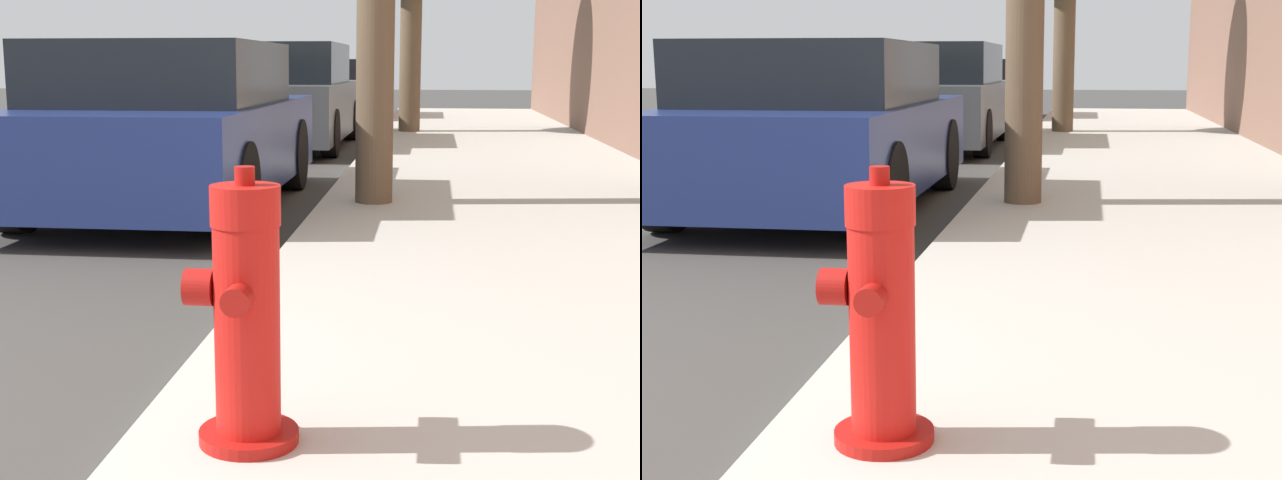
{
  "view_description": "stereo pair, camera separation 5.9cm",
  "coord_description": "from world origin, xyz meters",
  "views": [
    {
      "loc": [
        2.7,
        -1.99,
        1.18
      ],
      "look_at": [
        2.25,
        1.55,
        0.47
      ],
      "focal_mm": 50.0,
      "sensor_mm": 36.0,
      "label": 1
    },
    {
      "loc": [
        2.76,
        -1.98,
        1.18
      ],
      "look_at": [
        2.25,
        1.55,
        0.47
      ],
      "focal_mm": 50.0,
      "sensor_mm": 36.0,
      "label": 2
    }
  ],
  "objects": [
    {
      "name": "parked_car_mid",
      "position": [
        0.64,
        10.63,
        0.7
      ],
      "size": [
        1.71,
        4.37,
        1.46
      ],
      "color": "#4C5156",
      "rests_on": "ground_plane"
    },
    {
      "name": "parked_car_far",
      "position": [
        0.69,
        16.98,
        0.62
      ],
      "size": [
        1.86,
        4.43,
        1.27
      ],
      "color": "maroon",
      "rests_on": "ground_plane"
    },
    {
      "name": "parked_car_near",
      "position": [
        0.58,
        5.11,
        0.66
      ],
      "size": [
        1.8,
        3.96,
        1.35
      ],
      "color": "navy",
      "rests_on": "ground_plane"
    },
    {
      "name": "fire_hydrant",
      "position": [
        2.19,
        0.35,
        0.48
      ],
      "size": [
        0.32,
        0.32,
        0.79
      ],
      "color": "#A91511",
      "rests_on": "sidewalk_slab"
    }
  ]
}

